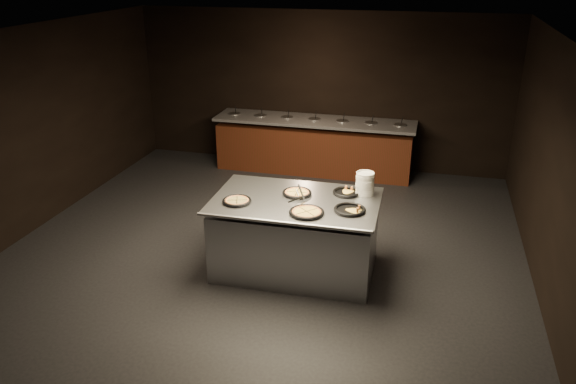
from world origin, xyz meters
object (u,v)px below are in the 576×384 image
at_px(serving_counter, 296,237).
at_px(pan_cheese_whole, 297,193).
at_px(pan_veggie_whole, 237,201).
at_px(plate_stack, 365,184).

distance_m(serving_counter, pan_cheese_whole, 0.56).
xyz_separation_m(serving_counter, pan_veggie_whole, (-0.68, -0.27, 0.54)).
distance_m(pan_veggie_whole, pan_cheese_whole, 0.78).
bearing_deg(pan_cheese_whole, pan_veggie_whole, -146.51).
xyz_separation_m(pan_veggie_whole, pan_cheese_whole, (0.65, 0.43, 0.00)).
xyz_separation_m(plate_stack, pan_cheese_whole, (-0.82, -0.21, -0.12)).
height_order(serving_counter, pan_cheese_whole, pan_cheese_whole).
bearing_deg(serving_counter, pan_cheese_whole, 97.68).
height_order(plate_stack, pan_cheese_whole, plate_stack).
bearing_deg(pan_veggie_whole, pan_cheese_whole, 33.49).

